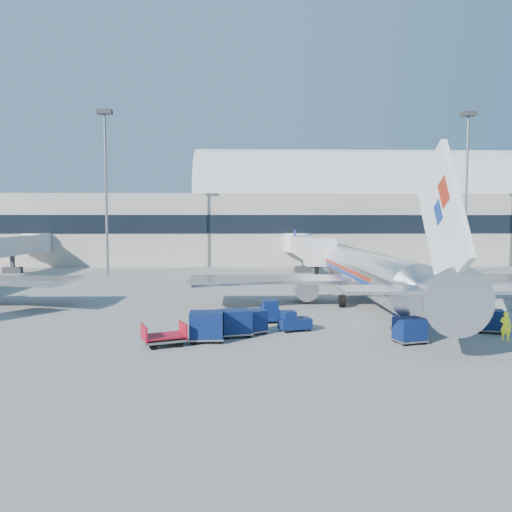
{
  "coord_description": "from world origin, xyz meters",
  "views": [
    {
      "loc": [
        -1.23,
        -39.31,
        7.52
      ],
      "look_at": [
        -0.04,
        6.0,
        4.32
      ],
      "focal_mm": 35.0,
      "sensor_mm": 36.0,
      "label": 1
    }
  ],
  "objects_px": {
    "barrier_mid": "(508,304)",
    "cart_train_b": "(236,322)",
    "jetbridge_near": "(305,246)",
    "cart_train_a": "(252,321)",
    "cart_open_red": "(164,338)",
    "barrier_near": "(470,305)",
    "mast_west": "(106,168)",
    "cart_solo_far": "(490,320)",
    "tug_left": "(269,311)",
    "cart_train_c": "(206,326)",
    "cart_solo_near": "(410,330)",
    "airliner_main": "(369,273)",
    "mast_east": "(467,169)",
    "tug_right": "(410,313)",
    "ramp_worker": "(506,326)",
    "tug_lead": "(294,322)",
    "jetbridge_mid": "(5,247)"
  },
  "relations": [
    {
      "from": "barrier_mid",
      "to": "cart_train_b",
      "type": "height_order",
      "value": "cart_train_b"
    },
    {
      "from": "jetbridge_near",
      "to": "cart_train_a",
      "type": "relative_size",
      "value": 12.14
    },
    {
      "from": "barrier_mid",
      "to": "cart_open_red",
      "type": "bearing_deg",
      "value": -156.91
    },
    {
      "from": "barrier_near",
      "to": "mast_west",
      "type": "bearing_deg",
      "value": 143.62
    },
    {
      "from": "cart_solo_far",
      "to": "jetbridge_near",
      "type": "bearing_deg",
      "value": 120.4
    },
    {
      "from": "tug_left",
      "to": "cart_train_a",
      "type": "relative_size",
      "value": 1.17
    },
    {
      "from": "cart_train_b",
      "to": "cart_train_c",
      "type": "height_order",
      "value": "cart_train_c"
    },
    {
      "from": "tug_left",
      "to": "cart_train_c",
      "type": "bearing_deg",
      "value": 141.19
    },
    {
      "from": "cart_solo_near",
      "to": "cart_open_red",
      "type": "bearing_deg",
      "value": 165.64
    },
    {
      "from": "jetbridge_near",
      "to": "cart_open_red",
      "type": "relative_size",
      "value": 9.28
    },
    {
      "from": "airliner_main",
      "to": "cart_solo_far",
      "type": "xyz_separation_m",
      "value": [
        5.41,
        -11.02,
        -2.1
      ]
    },
    {
      "from": "mast_east",
      "to": "tug_right",
      "type": "distance_m",
      "value": 40.54
    },
    {
      "from": "ramp_worker",
      "to": "cart_train_a",
      "type": "bearing_deg",
      "value": 35.14
    },
    {
      "from": "tug_right",
      "to": "cart_solo_near",
      "type": "xyz_separation_m",
      "value": [
        -2.16,
        -6.37,
        0.16
      ]
    },
    {
      "from": "tug_lead",
      "to": "mast_east",
      "type": "bearing_deg",
      "value": 36.41
    },
    {
      "from": "mast_east",
      "to": "cart_solo_far",
      "type": "xyz_separation_m",
      "value": [
        -14.59,
        -36.51,
        -13.97
      ]
    },
    {
      "from": "jetbridge_near",
      "to": "tug_lead",
      "type": "xyz_separation_m",
      "value": [
        -5.37,
        -36.56,
        -3.29
      ]
    },
    {
      "from": "tug_left",
      "to": "cart_train_a",
      "type": "xyz_separation_m",
      "value": [
        -1.39,
        -4.2,
        0.09
      ]
    },
    {
      "from": "tug_lead",
      "to": "cart_train_a",
      "type": "xyz_separation_m",
      "value": [
        -2.87,
        -0.78,
        0.21
      ]
    },
    {
      "from": "mast_west",
      "to": "ramp_worker",
      "type": "bearing_deg",
      "value": -47.57
    },
    {
      "from": "airliner_main",
      "to": "mast_east",
      "type": "bearing_deg",
      "value": 51.89
    },
    {
      "from": "cart_train_b",
      "to": "cart_solo_far",
      "type": "distance_m",
      "value": 17.13
    },
    {
      "from": "mast_west",
      "to": "cart_train_c",
      "type": "bearing_deg",
      "value": -66.91
    },
    {
      "from": "jetbridge_near",
      "to": "cart_train_c",
      "type": "height_order",
      "value": "jetbridge_near"
    },
    {
      "from": "cart_open_red",
      "to": "ramp_worker",
      "type": "bearing_deg",
      "value": -19.8
    },
    {
      "from": "tug_lead",
      "to": "cart_solo_far",
      "type": "relative_size",
      "value": 1.14
    },
    {
      "from": "jetbridge_near",
      "to": "mast_east",
      "type": "bearing_deg",
      "value": -2.07
    },
    {
      "from": "cart_solo_far",
      "to": "cart_train_a",
      "type": "bearing_deg",
      "value": -161.34
    },
    {
      "from": "barrier_mid",
      "to": "cart_train_c",
      "type": "distance_m",
      "value": 27.02
    },
    {
      "from": "jetbridge_mid",
      "to": "tug_lead",
      "type": "height_order",
      "value": "jetbridge_mid"
    },
    {
      "from": "cart_solo_near",
      "to": "cart_solo_far",
      "type": "xyz_separation_m",
      "value": [
        6.42,
        2.86,
        -0.01
      ]
    },
    {
      "from": "jetbridge_mid",
      "to": "cart_solo_far",
      "type": "distance_m",
      "value": 62.32
    },
    {
      "from": "barrier_near",
      "to": "airliner_main",
      "type": "bearing_deg",
      "value": 162.61
    },
    {
      "from": "airliner_main",
      "to": "tug_right",
      "type": "distance_m",
      "value": 7.92
    },
    {
      "from": "cart_solo_near",
      "to": "cart_train_b",
      "type": "bearing_deg",
      "value": 153.43
    },
    {
      "from": "tug_right",
      "to": "cart_open_red",
      "type": "xyz_separation_m",
      "value": [
        -17.12,
        -6.62,
        -0.21
      ]
    },
    {
      "from": "airliner_main",
      "to": "cart_solo_near",
      "type": "bearing_deg",
      "value": -94.15
    },
    {
      "from": "cart_train_b",
      "to": "cart_solo_near",
      "type": "bearing_deg",
      "value": -24.85
    },
    {
      "from": "jetbridge_near",
      "to": "mast_east",
      "type": "relative_size",
      "value": 1.22
    },
    {
      "from": "tug_right",
      "to": "cart_solo_near",
      "type": "bearing_deg",
      "value": -68.93
    },
    {
      "from": "mast_west",
      "to": "tug_lead",
      "type": "bearing_deg",
      "value": -58.13
    },
    {
      "from": "mast_west",
      "to": "tug_lead",
      "type": "relative_size",
      "value": 9.52
    },
    {
      "from": "jetbridge_mid",
      "to": "ramp_worker",
      "type": "bearing_deg",
      "value": -38.44
    },
    {
      "from": "jetbridge_mid",
      "to": "cart_solo_near",
      "type": "xyz_separation_m",
      "value": [
        43.39,
        -40.18,
        -3.09
      ]
    },
    {
      "from": "mast_east",
      "to": "cart_train_b",
      "type": "bearing_deg",
      "value": -130.4
    },
    {
      "from": "tug_left",
      "to": "tug_right",
      "type": "bearing_deg",
      "value": -98.56
    },
    {
      "from": "mast_east",
      "to": "jetbridge_mid",
      "type": "bearing_deg",
      "value": 179.28
    },
    {
      "from": "cart_train_c",
      "to": "jetbridge_near",
      "type": "bearing_deg",
      "value": 71.57
    },
    {
      "from": "tug_left",
      "to": "jetbridge_near",
      "type": "bearing_deg",
      "value": -16.53
    },
    {
      "from": "barrier_near",
      "to": "cart_solo_far",
      "type": "distance_m",
      "value": 8.9
    }
  ]
}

